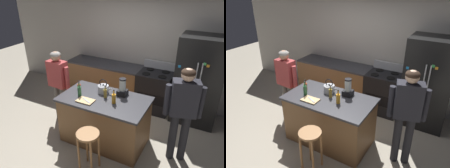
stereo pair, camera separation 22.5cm
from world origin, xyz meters
The scene contains 17 objects.
ground_plane centered at (0.00, 0.00, 0.00)m, with size 14.00×14.00×0.00m, color #B2A893.
back_wall centered at (0.00, 1.95, 1.35)m, with size 8.00×0.10×2.70m, color #BCB7AD.
kitchen_island centered at (0.00, 0.00, 0.46)m, with size 1.58×0.89×0.92m.
back_counter_run centered at (-0.80, 1.55, 0.46)m, with size 2.00×0.64×0.92m.
refrigerator centered at (1.39, 1.50, 0.93)m, with size 0.90×0.73×1.86m.
stove_range centered at (0.49, 1.52, 0.47)m, with size 0.76×0.65×1.10m.
person_by_island_left centered at (-1.21, 0.22, 0.94)m, with size 0.59×0.25×1.55m.
person_by_sink_right centered at (1.31, 0.15, 1.02)m, with size 0.59×0.33×1.68m.
bar_stool centered at (0.11, -0.73, 0.55)m, with size 0.36×0.36×0.72m.
blender_appliance centered at (0.24, 0.25, 1.06)m, with size 0.17×0.17×0.33m.
bottle_cooking_sauce centered at (-0.55, 0.03, 1.00)m, with size 0.06×0.06×0.22m.
bottle_soda centered at (0.22, -0.07, 1.02)m, with size 0.07×0.07×0.26m.
bottle_vinegar centered at (0.00, 0.04, 1.01)m, with size 0.06×0.06×0.24m.
bottle_olive_oil centered at (-0.43, -0.13, 1.03)m, with size 0.07×0.07×0.28m.
tea_kettle centered at (-0.12, 0.19, 1.00)m, with size 0.28×0.20×0.27m.
cutting_board centered at (-0.24, -0.24, 0.93)m, with size 0.30×0.20×0.02m, color tan.
chef_knife centered at (-0.22, -0.24, 0.95)m, with size 0.22×0.03×0.01m, color #B7BABF.
Camera 2 is at (1.82, -2.78, 2.83)m, focal length 34.62 mm.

